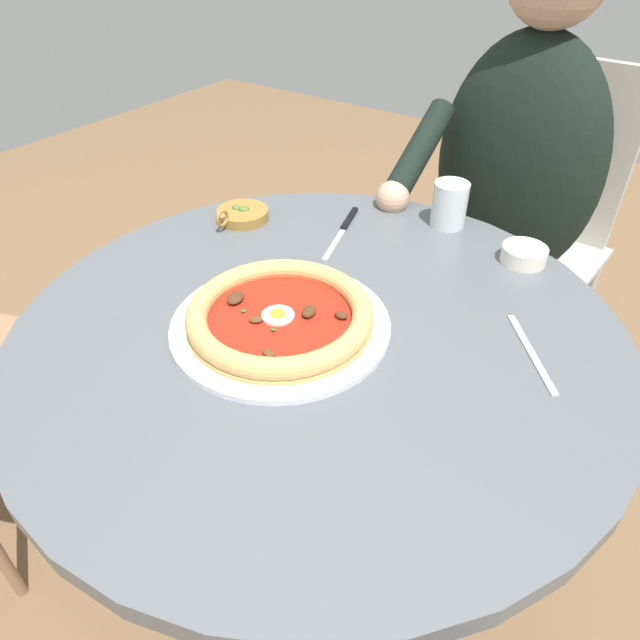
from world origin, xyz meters
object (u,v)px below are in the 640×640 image
object	(u,v)px
water_glass	(449,207)
diner_person	(500,241)
pizza_on_plate	(280,317)
fork_utensil	(531,353)
cafe_chair_diner	(526,216)
steak_knife	(346,225)
dining_table	(318,383)
ramekin_capers	(524,254)
olive_pan	(242,214)

from	to	relation	value
water_glass	diner_person	bearing A→B (deg)	84.85
diner_person	pizza_on_plate	bearing A→B (deg)	-97.16
pizza_on_plate	water_glass	bearing A→B (deg)	81.47
fork_utensil	cafe_chair_diner	bearing A→B (deg)	106.71
steak_knife	diner_person	world-z (taller)	diner_person
cafe_chair_diner	diner_person	bearing A→B (deg)	-95.04
dining_table	ramekin_capers	bearing A→B (deg)	61.10
steak_knife	fork_utensil	size ratio (longest dim) A/B	1.41
steak_knife	fork_utensil	xyz separation A→B (m)	(0.42, -0.17, -0.00)
olive_pan	fork_utensil	bearing A→B (deg)	-7.14
water_glass	cafe_chair_diner	xyz separation A→B (m)	(0.04, 0.46, -0.20)
diner_person	cafe_chair_diner	world-z (taller)	diner_person
fork_utensil	dining_table	bearing A→B (deg)	-158.29
steak_knife	ramekin_capers	bearing A→B (deg)	11.95
dining_table	ramekin_capers	world-z (taller)	ramekin_capers
steak_knife	olive_pan	size ratio (longest dim) A/B	1.56
steak_knife	fork_utensil	world-z (taller)	steak_knife
fork_utensil	cafe_chair_diner	distance (m)	0.79
cafe_chair_diner	olive_pan	bearing A→B (deg)	-119.98
steak_knife	diner_person	distance (m)	0.49
cafe_chair_diner	pizza_on_plate	bearing A→B (deg)	-96.81
steak_knife	cafe_chair_diner	bearing A→B (deg)	70.86
water_glass	diner_person	xyz separation A→B (m)	(0.03, 0.30, -0.21)
ramekin_capers	pizza_on_plate	bearing A→B (deg)	-120.93
olive_pan	water_glass	bearing A→B (deg)	31.64
olive_pan	diner_person	bearing A→B (deg)	54.27
pizza_on_plate	diner_person	bearing A→B (deg)	82.84
water_glass	steak_knife	bearing A→B (deg)	-142.91
diner_person	cafe_chair_diner	xyz separation A→B (m)	(0.01, 0.15, 0.01)
pizza_on_plate	olive_pan	xyz separation A→B (m)	(-0.28, 0.23, -0.01)
steak_knife	diner_person	xyz separation A→B (m)	(0.19, 0.43, -0.17)
ramekin_capers	cafe_chair_diner	world-z (taller)	cafe_chair_diner
pizza_on_plate	cafe_chair_diner	bearing A→B (deg)	83.19
steak_knife	fork_utensil	distance (m)	0.46
dining_table	steak_knife	size ratio (longest dim) A/B	4.65
olive_pan	fork_utensil	distance (m)	0.61
pizza_on_plate	steak_knife	distance (m)	0.34
steak_knife	olive_pan	bearing A→B (deg)	-153.62
fork_utensil	diner_person	bearing A→B (deg)	111.74
pizza_on_plate	ramekin_capers	xyz separation A→B (m)	(0.24, 0.39, -0.00)
steak_knife	diner_person	size ratio (longest dim) A/B	0.17
cafe_chair_diner	fork_utensil	bearing A→B (deg)	-73.29
olive_pan	fork_utensil	world-z (taller)	olive_pan
water_glass	steak_knife	size ratio (longest dim) A/B	0.44
water_glass	olive_pan	world-z (taller)	water_glass
pizza_on_plate	diner_person	distance (m)	0.78
cafe_chair_diner	water_glass	bearing A→B (deg)	-95.11
dining_table	cafe_chair_diner	world-z (taller)	cafe_chair_diner
diner_person	dining_table	bearing A→B (deg)	-94.29
pizza_on_plate	cafe_chair_diner	distance (m)	0.92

